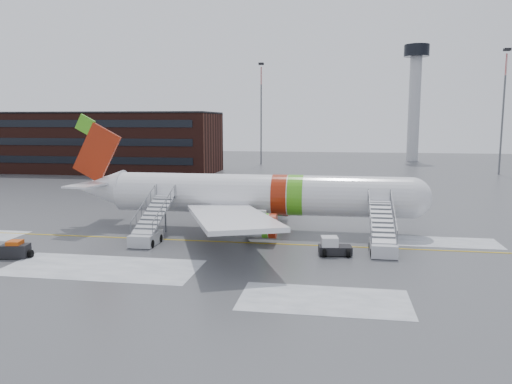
% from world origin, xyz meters
% --- Properties ---
extents(ground, '(260.00, 260.00, 0.00)m').
position_xyz_m(ground, '(0.00, 0.00, 0.00)').
color(ground, '#494C4F').
rests_on(ground, ground).
extents(airliner, '(35.03, 32.97, 11.18)m').
position_xyz_m(airliner, '(2.30, 4.23, 3.42)').
color(airliner, white).
rests_on(airliner, ground).
extents(airstair_fwd, '(2.05, 7.70, 3.48)m').
position_xyz_m(airstair_fwd, '(14.28, -2.30, 1.06)').
color(airstair_fwd, '#BABBC1').
rests_on(airstair_fwd, ground).
extents(airstair_aft, '(2.05, 7.70, 3.48)m').
position_xyz_m(airstair_aft, '(-5.40, -2.30, 1.06)').
color(airstair_aft, '#ABADB2').
rests_on(airstair_aft, ground).
extents(pushback_tug, '(2.71, 2.17, 1.46)m').
position_xyz_m(pushback_tug, '(10.39, -3.78, 0.64)').
color(pushback_tug, black).
rests_on(pushback_tug, ground).
extents(baggage_tractor, '(2.68, 1.53, 1.34)m').
position_xyz_m(baggage_tractor, '(-13.77, -8.58, 0.57)').
color(baggage_tractor, black).
rests_on(baggage_tractor, ground).
extents(terminal_building, '(62.00, 16.11, 12.30)m').
position_xyz_m(terminal_building, '(-45.00, 54.98, 6.20)').
color(terminal_building, '#3F1E16').
rests_on(terminal_building, ground).
extents(control_tower, '(6.40, 6.40, 30.00)m').
position_xyz_m(control_tower, '(30.00, 95.00, 18.75)').
color(control_tower, '#B2B5BA').
rests_on(control_tower, ground).
extents(light_mast_far_ne, '(1.20, 1.20, 24.25)m').
position_xyz_m(light_mast_far_ne, '(42.00, 62.00, 13.84)').
color(light_mast_far_ne, '#595B60').
rests_on(light_mast_far_ne, ground).
extents(light_mast_far_n, '(1.20, 1.20, 24.25)m').
position_xyz_m(light_mast_far_n, '(-8.00, 78.00, 13.84)').
color(light_mast_far_n, '#595B60').
rests_on(light_mast_far_n, ground).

